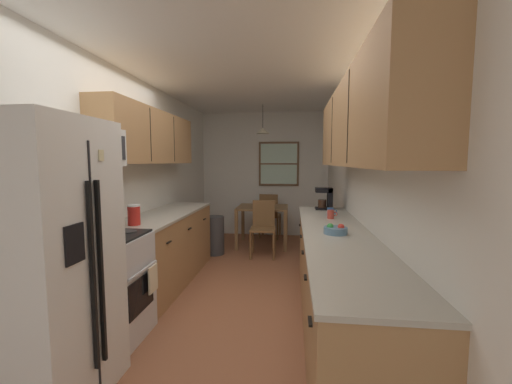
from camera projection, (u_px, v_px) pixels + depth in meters
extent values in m
plane|color=#995B3D|center=(246.00, 280.00, 4.11)|extent=(12.00, 12.00, 0.00)
cube|color=white|center=(145.00, 182.00, 4.14)|extent=(0.10, 9.00, 2.55)
cube|color=white|center=(356.00, 183.00, 3.83)|extent=(0.10, 9.00, 2.55)
cube|color=white|center=(265.00, 174.00, 6.60)|extent=(4.40, 0.10, 2.55)
cube|color=white|center=(246.00, 76.00, 3.86)|extent=(4.40, 9.00, 0.08)
cube|color=white|center=(42.00, 264.00, 1.96)|extent=(0.69, 0.75, 1.81)
cube|color=black|center=(95.00, 275.00, 1.93)|extent=(0.01, 0.01, 1.63)
cube|color=black|center=(93.00, 277.00, 1.88)|extent=(0.02, 0.02, 1.16)
cube|color=black|center=(101.00, 272.00, 1.96)|extent=(0.02, 0.02, 1.16)
cube|color=black|center=(75.00, 244.00, 1.74)|extent=(0.01, 0.15, 0.22)
cube|color=beige|center=(101.00, 155.00, 1.97)|extent=(0.01, 0.05, 0.07)
cube|color=silver|center=(106.00, 289.00, 2.70)|extent=(0.62, 0.61, 0.90)
cube|color=black|center=(141.00, 294.00, 2.66)|extent=(0.01, 0.43, 0.30)
cube|color=silver|center=(143.00, 270.00, 2.64)|extent=(0.02, 0.49, 0.02)
cube|color=black|center=(104.00, 236.00, 2.65)|extent=(0.59, 0.58, 0.02)
cube|color=silver|center=(73.00, 225.00, 2.68)|extent=(0.06, 0.61, 0.20)
cylinder|color=#2D2D2D|center=(78.00, 238.00, 2.54)|extent=(0.15, 0.15, 0.01)
cylinder|color=#2D2D2D|center=(98.00, 231.00, 2.80)|extent=(0.15, 0.15, 0.01)
cylinder|color=#2D2D2D|center=(110.00, 239.00, 2.50)|extent=(0.15, 0.15, 0.01)
cylinder|color=#2D2D2D|center=(128.00, 232.00, 2.77)|extent=(0.15, 0.15, 0.01)
cube|color=white|center=(86.00, 147.00, 2.60)|extent=(0.38, 0.59, 0.33)
cube|color=black|center=(104.00, 146.00, 2.51)|extent=(0.01, 0.35, 0.21)
cube|color=#2D2D33|center=(121.00, 148.00, 2.77)|extent=(0.01, 0.12, 0.21)
cube|color=#A87A4C|center=(166.00, 249.00, 4.00)|extent=(0.60, 2.01, 0.87)
cube|color=#B7B2A3|center=(166.00, 214.00, 3.96)|extent=(0.63, 2.03, 0.03)
cube|color=black|center=(169.00, 242.00, 3.28)|extent=(0.02, 0.10, 0.01)
cube|color=black|center=(190.00, 229.00, 3.94)|extent=(0.02, 0.10, 0.01)
cube|color=black|center=(205.00, 219.00, 4.60)|extent=(0.02, 0.10, 0.01)
cube|color=#A87A4C|center=(151.00, 137.00, 3.84)|extent=(0.32, 2.11, 0.64)
cube|color=#2D2319|center=(151.00, 135.00, 3.47)|extent=(0.01, 0.01, 0.58)
cube|color=#2D2319|center=(174.00, 139.00, 4.16)|extent=(0.01, 0.01, 0.58)
cube|color=#A87A4C|center=(336.00, 281.00, 2.91)|extent=(0.60, 3.19, 0.87)
cube|color=#B7B2A3|center=(338.00, 234.00, 2.86)|extent=(0.63, 3.21, 0.03)
cube|color=black|center=(310.00, 321.00, 1.66)|extent=(0.02, 0.10, 0.01)
cube|color=black|center=(305.00, 277.00, 2.29)|extent=(0.02, 0.10, 0.01)
cube|color=black|center=(303.00, 252.00, 2.92)|extent=(0.02, 0.10, 0.01)
cube|color=black|center=(301.00, 236.00, 3.55)|extent=(0.02, 0.10, 0.01)
cube|color=black|center=(300.00, 225.00, 4.18)|extent=(0.02, 0.10, 0.01)
cube|color=#A87A4C|center=(358.00, 124.00, 2.70)|extent=(0.32, 2.89, 0.72)
cube|color=#2D2319|center=(348.00, 117.00, 2.25)|extent=(0.01, 0.01, 0.66)
cube|color=#2D2319|center=(332.00, 130.00, 3.19)|extent=(0.01, 0.01, 0.66)
cube|color=brown|center=(263.00, 207.00, 5.73)|extent=(0.90, 0.77, 0.03)
cube|color=brown|center=(236.00, 231.00, 5.46)|extent=(0.06, 0.06, 0.69)
cube|color=brown|center=(285.00, 232.00, 5.36)|extent=(0.06, 0.06, 0.69)
cube|color=brown|center=(243.00, 223.00, 6.17)|extent=(0.06, 0.06, 0.69)
cube|color=brown|center=(286.00, 224.00, 6.07)|extent=(0.06, 0.06, 0.69)
cube|color=brown|center=(263.00, 229.00, 5.08)|extent=(0.41, 0.41, 0.04)
cube|color=brown|center=(264.00, 214.00, 5.24)|extent=(0.37, 0.04, 0.45)
cylinder|color=brown|center=(274.00, 247.00, 4.91)|extent=(0.04, 0.04, 0.43)
cylinder|color=brown|center=(250.00, 246.00, 4.94)|extent=(0.04, 0.04, 0.43)
cylinder|color=brown|center=(274.00, 241.00, 5.27)|extent=(0.04, 0.04, 0.43)
cylinder|color=brown|center=(253.00, 240.00, 5.30)|extent=(0.04, 0.04, 0.43)
cube|color=brown|center=(270.00, 215.00, 6.40)|extent=(0.43, 0.43, 0.04)
cube|color=brown|center=(269.00, 206.00, 6.20)|extent=(0.37, 0.07, 0.45)
cylinder|color=brown|center=(263.00, 225.00, 6.64)|extent=(0.04, 0.04, 0.43)
cylinder|color=brown|center=(280.00, 225.00, 6.56)|extent=(0.04, 0.04, 0.43)
cylinder|color=brown|center=(259.00, 228.00, 6.28)|extent=(0.04, 0.04, 0.43)
cylinder|color=brown|center=(278.00, 229.00, 6.21)|extent=(0.04, 0.04, 0.43)
cylinder|color=black|center=(263.00, 116.00, 5.57)|extent=(0.01, 0.01, 0.41)
cone|color=beige|center=(263.00, 131.00, 5.60)|extent=(0.24, 0.24, 0.10)
sphere|color=white|center=(263.00, 130.00, 5.59)|extent=(0.06, 0.06, 0.06)
cube|color=brown|center=(279.00, 164.00, 6.48)|extent=(0.82, 0.04, 0.90)
cube|color=#B2D1B7|center=(279.00, 164.00, 6.46)|extent=(0.74, 0.01, 0.82)
cube|color=brown|center=(279.00, 164.00, 6.46)|extent=(0.74, 0.02, 0.03)
cylinder|color=#3F3F42|center=(214.00, 235.00, 5.24)|extent=(0.32, 0.32, 0.63)
cylinder|color=red|center=(134.00, 216.00, 3.17)|extent=(0.12, 0.12, 0.19)
cylinder|color=white|center=(134.00, 206.00, 3.16)|extent=(0.12, 0.12, 0.02)
cube|color=beige|center=(153.00, 279.00, 2.80)|extent=(0.02, 0.16, 0.24)
cube|color=black|center=(324.00, 208.00, 4.23)|extent=(0.22, 0.18, 0.02)
cube|color=black|center=(330.00, 199.00, 4.20)|extent=(0.06, 0.18, 0.29)
cube|color=black|center=(324.00, 190.00, 4.20)|extent=(0.22, 0.18, 0.06)
cylinder|color=#331E14|center=(322.00, 204.00, 4.22)|extent=(0.11, 0.11, 0.11)
cylinder|color=#335999|center=(330.00, 212.00, 3.71)|extent=(0.08, 0.08, 0.10)
torus|color=#335999|center=(335.00, 212.00, 3.70)|extent=(0.05, 0.01, 0.05)
cylinder|color=#BF3F33|center=(331.00, 214.00, 3.53)|extent=(0.07, 0.07, 0.10)
torus|color=#BF3F33|center=(335.00, 214.00, 3.53)|extent=(0.05, 0.01, 0.05)
cylinder|color=#597F9E|center=(335.00, 230.00, 2.79)|extent=(0.21, 0.21, 0.06)
cylinder|color=black|center=(336.00, 229.00, 2.79)|extent=(0.17, 0.17, 0.03)
sphere|color=red|center=(341.00, 227.00, 2.77)|extent=(0.06, 0.06, 0.06)
sphere|color=green|center=(330.00, 227.00, 2.80)|extent=(0.06, 0.06, 0.06)
cylinder|color=#E0D14C|center=(259.00, 205.00, 5.72)|extent=(0.18, 0.18, 0.06)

